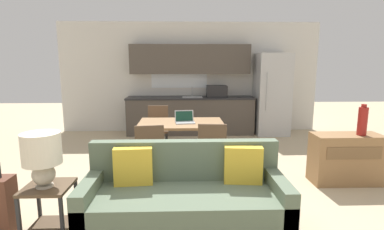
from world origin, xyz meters
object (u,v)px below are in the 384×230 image
couch (185,197)px  table_lamp (42,154)px  vase (363,121)px  credenza (345,159)px  refrigerator (272,94)px  laptop (185,120)px  dining_chair_near_right (212,149)px  side_table (49,203)px  dining_chair_far_left (158,126)px  dining_table (181,126)px  dining_chair_near_left (150,151)px

couch → table_lamp: table_lamp is taller
vase → credenza: bearing=165.7°
refrigerator → laptop: refrigerator is taller
dining_chair_near_right → couch: bearing=77.7°
couch → side_table: (-1.34, -0.11, 0.01)m
vase → dining_chair_far_left: 3.51m
dining_chair_near_right → side_table: bearing=44.0°
dining_table → laptop: (0.06, -0.01, 0.11)m
refrigerator → dining_chair_near_right: (-1.73, -2.92, -0.48)m
refrigerator → side_table: (-3.47, -4.33, -0.61)m
dining_chair_near_left → dining_chair_far_left: size_ratio=1.00×
refrigerator → side_table: size_ratio=3.54×
side_table → vase: (3.83, 1.23, 0.56)m
side_table → dining_chair_near_right: size_ratio=0.62×
credenza → dining_table: bearing=158.7°
vase → dining_chair_near_right: (-2.09, 0.18, -0.44)m
dining_chair_near_left → dining_chair_near_right: same height
dining_chair_far_left → laptop: bearing=-57.4°
table_lamp → laptop: size_ratio=1.53×
dining_chair_near_left → credenza: bearing=170.6°
dining_chair_near_right → laptop: size_ratio=2.53×
couch → side_table: couch is taller
dining_chair_near_right → dining_chair_far_left: (-0.91, 1.59, 0.00)m
credenza → dining_chair_near_left: size_ratio=1.09×
vase → laptop: 2.66m
couch → laptop: size_ratio=5.83×
laptop → dining_chair_near_left: bearing=-128.0°
couch → laptop: (0.02, 2.07, 0.42)m
table_lamp → vase: vase is taller
vase → couch: bearing=-156.0°
side_table → refrigerator: bearing=51.2°
table_lamp → couch: bearing=5.9°
dining_chair_far_left → couch: bearing=-80.2°
table_lamp → dining_chair_far_left: 3.16m
dining_table → dining_chair_near_left: (-0.45, -0.85, -0.17)m
table_lamp → dining_chair_near_right: (1.76, 1.43, -0.39)m
table_lamp → credenza: (3.68, 1.30, -0.52)m
dining_table → laptop: 0.13m
vase → laptop: bearing=158.9°
credenza → dining_chair_near_right: size_ratio=1.09×
couch → laptop: laptop is taller
dining_table → dining_chair_far_left: size_ratio=1.63×
couch → dining_chair_near_left: couch is taller
vase → dining_chair_far_left: (-3.00, 1.76, -0.44)m
refrigerator → credenza: 3.12m
couch → credenza: bearing=26.4°
dining_chair_near_left → vase: bearing=169.8°
dining_chair_near_left → laptop: laptop is taller
dining_chair_far_left → table_lamp: bearing=-105.9°
side_table → dining_chair_near_left: 1.59m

